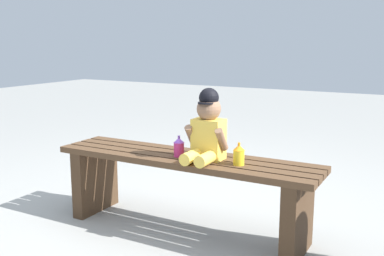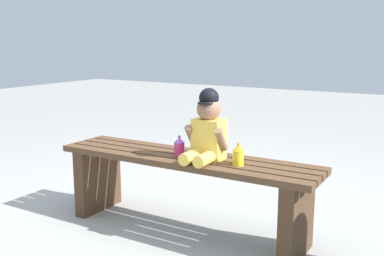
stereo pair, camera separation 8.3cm
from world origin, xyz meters
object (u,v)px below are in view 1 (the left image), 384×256
(child_figure, at_px, (207,129))
(park_bench, at_px, (184,180))
(sippy_cup_left, at_px, (179,147))
(sippy_cup_right, at_px, (239,154))

(child_figure, bearing_deg, park_bench, 173.67)
(child_figure, xyz_separation_m, sippy_cup_left, (-0.17, -0.02, -0.12))
(sippy_cup_left, relative_size, sippy_cup_right, 1.00)
(child_figure, relative_size, sippy_cup_right, 3.26)
(park_bench, relative_size, sippy_cup_left, 12.95)
(child_figure, bearing_deg, sippy_cup_right, -4.91)
(sippy_cup_left, bearing_deg, child_figure, 5.65)
(park_bench, bearing_deg, sippy_cup_left, -113.54)
(child_figure, relative_size, sippy_cup_left, 3.26)
(park_bench, height_order, child_figure, child_figure)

